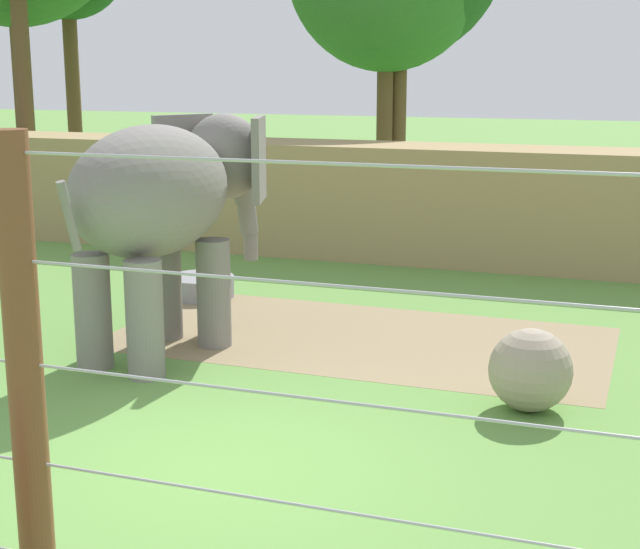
# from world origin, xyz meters

# --- Properties ---
(ground_plane) EXTENTS (120.00, 120.00, 0.00)m
(ground_plane) POSITION_xyz_m (0.00, 0.00, 0.00)
(ground_plane) COLOR #609342
(dirt_patch) EXTENTS (6.96, 3.60, 0.01)m
(dirt_patch) POSITION_xyz_m (0.06, 4.68, 0.00)
(dirt_patch) COLOR #937F5B
(dirt_patch) RESTS_ON ground
(embankment_wall) EXTENTS (36.00, 1.80, 2.25)m
(embankment_wall) POSITION_xyz_m (0.00, 10.49, 1.13)
(embankment_wall) COLOR tan
(embankment_wall) RESTS_ON ground
(elephant) EXTENTS (1.98, 4.20, 3.13)m
(elephant) POSITION_xyz_m (-2.20, 3.30, 2.07)
(elephant) COLOR gray
(elephant) RESTS_ON ground
(enrichment_ball) EXTENTS (0.94, 0.94, 0.94)m
(enrichment_ball) POSITION_xyz_m (2.69, 2.57, 0.47)
(enrichment_ball) COLOR gray
(enrichment_ball) RESTS_ON ground
(cable_fence) EXTENTS (11.82, 0.23, 3.44)m
(cable_fence) POSITION_xyz_m (0.05, -2.95, 1.73)
(cable_fence) COLOR brown
(cable_fence) RESTS_ON ground
(water_tub) EXTENTS (1.10, 1.10, 0.35)m
(water_tub) POSITION_xyz_m (-3.17, 6.15, 0.18)
(water_tub) COLOR gray
(water_tub) RESTS_ON ground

